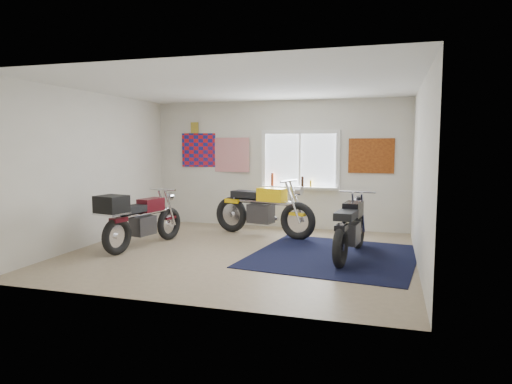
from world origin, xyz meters
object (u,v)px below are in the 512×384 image
(maroon_tourer, at_px, (138,219))
(navy_rug, at_px, (334,256))
(yellow_triumph, at_px, (263,211))
(black_chrome_bike, at_px, (350,229))

(maroon_tourer, bearing_deg, navy_rug, -71.78)
(navy_rug, bearing_deg, yellow_triumph, 139.88)
(yellow_triumph, height_order, black_chrome_bike, yellow_triumph)
(black_chrome_bike, distance_m, maroon_tourer, 3.55)
(navy_rug, xyz_separation_m, yellow_triumph, (-1.54, 1.30, 0.49))
(black_chrome_bike, relative_size, maroon_tourer, 1.02)
(navy_rug, height_order, black_chrome_bike, black_chrome_bike)
(yellow_triumph, bearing_deg, black_chrome_bike, -20.91)
(navy_rug, relative_size, yellow_triumph, 1.19)
(navy_rug, xyz_separation_m, black_chrome_bike, (0.25, 0.03, 0.44))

